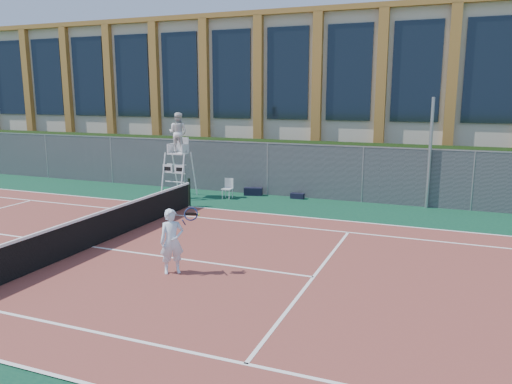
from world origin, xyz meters
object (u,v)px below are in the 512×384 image
at_px(steel_pole, 430,154).
at_px(umpire_chair, 178,135).
at_px(tennis_player, 172,241).
at_px(plastic_chair, 228,187).

xyz_separation_m(steel_pole, umpire_chair, (-9.71, -1.65, 0.52)).
height_order(steel_pole, tennis_player, steel_pole).
bearing_deg(plastic_chair, umpire_chair, -166.30).
height_order(umpire_chair, plastic_chair, umpire_chair).
distance_m(umpire_chair, tennis_player, 9.32).
xyz_separation_m(umpire_chair, plastic_chair, (2.00, 0.49, -2.10)).
xyz_separation_m(umpire_chair, tennis_player, (4.45, -8.00, -1.77)).
relative_size(umpire_chair, tennis_player, 2.23).
height_order(umpire_chair, tennis_player, umpire_chair).
bearing_deg(umpire_chair, steel_pole, 9.66).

